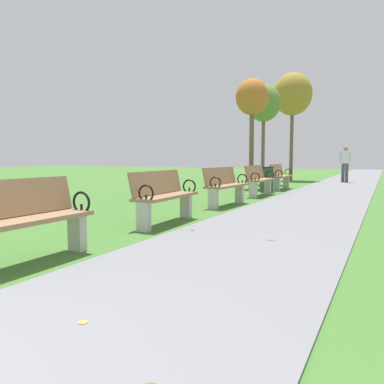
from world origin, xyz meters
The scene contains 12 objects.
paved_walkway centered at (1.25, 18.00, 0.01)m, with size 2.51×44.00×0.02m, color slate.
park_bench_2 centered at (-0.50, 2.69, 0.49)m, with size 0.47×1.60×0.90m.
park_bench_3 centered at (-0.50, 5.53, 0.49)m, with size 0.53×1.62×0.90m.
park_bench_4 centered at (-0.50, 8.26, 0.49)m, with size 0.54×1.62×0.90m.
park_bench_5 centered at (-0.50, 10.90, 0.49)m, with size 0.49×1.61×0.90m.
park_bench_6 centered at (-0.50, 13.40, 0.49)m, with size 0.51×1.61×0.90m.
tree_1 centered at (-1.63, 13.52, 3.25)m, with size 1.19×1.19×3.99m.
tree_2 centered at (-1.89, 15.84, 3.38)m, with size 1.41×1.41×4.19m.
tree_3 centered at (-1.45, 19.22, 4.21)m, with size 1.88×1.88×5.28m.
pedestrian_walking centered at (1.14, 18.56, 0.93)m, with size 0.53×0.22×1.62m.
trash_bin centered at (-0.65, 12.18, 0.42)m, with size 0.48×0.48×0.84m.
scattered_leaves centered at (0.00, 6.23, 0.01)m, with size 4.69×17.54×0.02m.
Camera 1 is at (2.85, 0.05, 1.12)m, focal length 35.48 mm.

